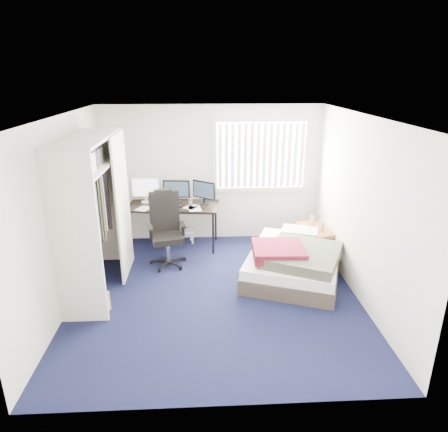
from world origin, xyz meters
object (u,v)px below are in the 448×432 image
at_px(office_chair, 167,236).
at_px(desk, 173,203).
at_px(nightstand, 315,232).
at_px(bed, 294,260).

bearing_deg(office_chair, desk, 83.95).
xyz_separation_m(office_chair, nightstand, (2.52, 0.15, -0.03)).
distance_m(desk, nightstand, 2.54).
bearing_deg(bed, office_chair, 164.39).
height_order(office_chair, bed, office_chair).
relative_size(desk, nightstand, 2.06).
height_order(nightstand, bed, nightstand).
xyz_separation_m(desk, nightstand, (2.44, -0.58, -0.37)).
height_order(desk, office_chair, desk).
relative_size(desk, bed, 0.77).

